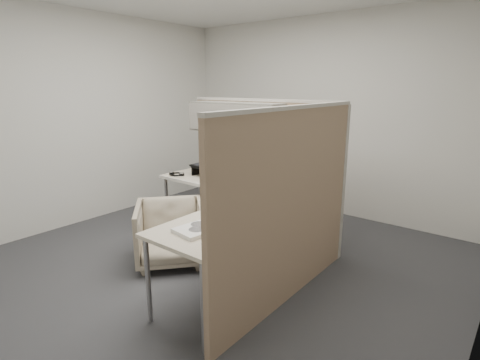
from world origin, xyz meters
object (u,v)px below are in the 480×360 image
Objects in this scene: office_chair at (171,230)px; keyboard at (252,188)px; desk at (234,199)px; monitor_left at (266,159)px.

keyboard is (0.55, 0.65, 0.40)m from office_chair.
keyboard reaches higher than office_chair.
monitor_left is at bearing 90.43° from desk.
keyboard reaches higher than desk.
desk is at bearing -82.96° from keyboard.
monitor_left reaches higher than desk.
desk is 0.64m from monitor_left.
keyboard is (0.03, -0.29, -0.26)m from monitor_left.
office_chair is 1.48× the size of monitor_left.
monitor_left is 0.39m from keyboard.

